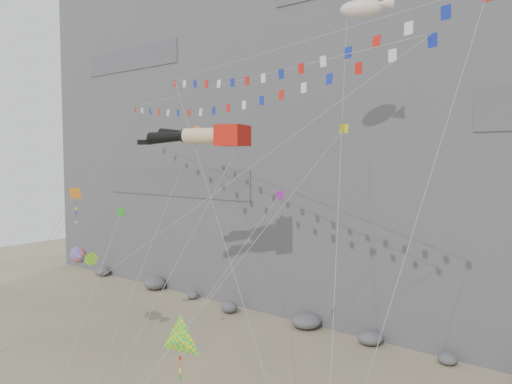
{
  "coord_description": "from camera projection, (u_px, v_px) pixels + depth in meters",
  "views": [
    {
      "loc": [
        23.01,
        -18.51,
        14.82
      ],
      "look_at": [
        0.89,
        9.0,
        12.29
      ],
      "focal_mm": 35.0,
      "sensor_mm": 36.0,
      "label": 1
    }
  ],
  "objects": [
    {
      "name": "cliff",
      "position": [
        385.0,
        60.0,
        52.91
      ],
      "size": [
        80.0,
        28.0,
        50.0
      ],
      "primitive_type": "cube",
      "color": "slate",
      "rests_on": "ground"
    },
    {
      "name": "harlequin_kite",
      "position": [
        75.0,
        194.0,
        36.14
      ],
      "size": [
        5.24,
        6.32,
        13.91
      ],
      "color": "red",
      "rests_on": "ground"
    },
    {
      "name": "small_kite_b",
      "position": [
        276.0,
        200.0,
        28.63
      ],
      "size": [
        5.1,
        9.79,
        16.19
      ],
      "color": "#AF20BE",
      "rests_on": "ground"
    },
    {
      "name": "delta_kite",
      "position": [
        179.0,
        340.0,
        22.84
      ],
      "size": [
        5.45,
        5.96,
        9.37
      ],
      "color": "yellow",
      "rests_on": "ground"
    },
    {
      "name": "legs_kite",
      "position": [
        204.0,
        136.0,
        35.18
      ],
      "size": [
        9.5,
        15.98,
        21.84
      ],
      "rotation": [
        0.0,
        0.0,
        0.3
      ],
      "color": "red",
      "rests_on": "ground"
    },
    {
      "name": "small_kite_a",
      "position": [
        194.0,
        136.0,
        38.23
      ],
      "size": [
        5.68,
        14.71,
        22.64
      ],
      "color": "orange",
      "rests_on": "ground"
    },
    {
      "name": "small_kite_d",
      "position": [
        339.0,
        135.0,
        28.06
      ],
      "size": [
        7.83,
        13.15,
        21.77
      ],
      "color": "#F6F514",
      "rests_on": "ground"
    },
    {
      "name": "flag_banner_upper",
      "position": [
        220.0,
        86.0,
        34.83
      ],
      "size": [
        33.56,
        17.66,
        26.1
      ],
      "color": "red",
      "rests_on": "ground"
    },
    {
      "name": "fish_windsock",
      "position": [
        78.0,
        255.0,
        37.05
      ],
      "size": [
        4.35,
        6.17,
        9.17
      ],
      "color": "#F34E0C",
      "rests_on": "ground"
    },
    {
      "name": "talus_boulders",
      "position": [
        306.0,
        321.0,
        43.0
      ],
      "size": [
        60.0,
        3.0,
        1.2
      ],
      "primitive_type": null,
      "color": "slate",
      "rests_on": "ground"
    },
    {
      "name": "small_kite_c",
      "position": [
        120.0,
        216.0,
        31.22
      ],
      "size": [
        3.25,
        7.8,
        13.64
      ],
      "color": "green",
      "rests_on": "ground"
    },
    {
      "name": "blimp_windsock",
      "position": [
        362.0,
        9.0,
        31.18
      ],
      "size": [
        7.68,
        14.89,
        28.13
      ],
      "color": "beige",
      "rests_on": "ground"
    },
    {
      "name": "flag_banner_lower",
      "position": [
        272.0,
        51.0,
        29.28
      ],
      "size": [
        25.85,
        12.41,
        24.07
      ],
      "color": "red",
      "rests_on": "ground"
    }
  ]
}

